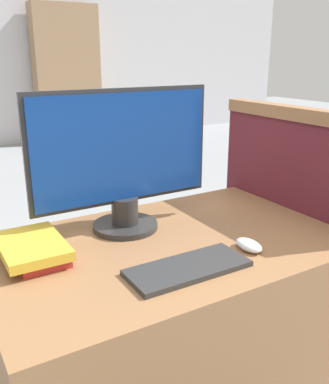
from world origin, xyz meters
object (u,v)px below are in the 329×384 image
at_px(mouse, 249,245).
at_px(book_stack, 34,249).
at_px(monitor, 123,160).
at_px(keyboard, 188,268).

relative_size(mouse, book_stack, 0.38).
bearing_deg(mouse, book_stack, 154.84).
xyz_separation_m(monitor, book_stack, (-0.34, -0.08, -0.22)).
bearing_deg(monitor, keyboard, -87.14).
bearing_deg(book_stack, mouse, -25.16).
relative_size(monitor, keyboard, 1.82).
relative_size(keyboard, book_stack, 1.33).
height_order(monitor, mouse, monitor).
xyz_separation_m(monitor, mouse, (0.26, -0.36, -0.23)).
relative_size(monitor, book_stack, 2.42).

